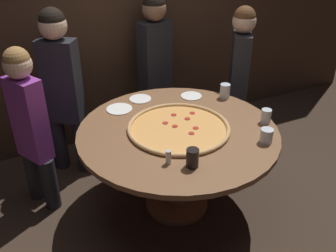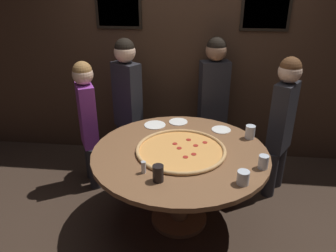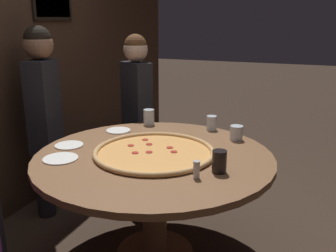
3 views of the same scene
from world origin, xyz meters
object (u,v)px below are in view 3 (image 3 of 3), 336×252
(diner_far_right, at_px, (44,110))
(drink_cup_by_shaker, at_px, (149,117))
(dining_table, at_px, (154,174))
(white_plate_far_back, at_px, (60,158))
(giant_pizza, at_px, (155,152))
(drink_cup_near_right, at_px, (236,133))
(diner_far_left, at_px, (137,104))
(drink_cup_near_left, at_px, (219,161))
(drink_cup_centre_back, at_px, (212,123))
(white_plate_near_front, at_px, (69,145))
(white_plate_right_side, at_px, (118,130))
(condiment_shaker, at_px, (196,170))

(diner_far_right, bearing_deg, drink_cup_by_shaker, 97.64)
(dining_table, height_order, white_plate_far_back, white_plate_far_back)
(giant_pizza, bearing_deg, diner_far_right, 75.16)
(drink_cup_near_right, bearing_deg, diner_far_left, 64.99)
(drink_cup_near_right, height_order, drink_cup_near_left, drink_cup_near_left)
(giant_pizza, bearing_deg, drink_cup_centre_back, -16.34)
(giant_pizza, distance_m, drink_cup_centre_back, 0.68)
(white_plate_near_front, bearing_deg, drink_cup_near_left, -93.50)
(dining_table, distance_m, diner_far_left, 1.14)
(drink_cup_near_right, bearing_deg, giant_pizza, 138.62)
(white_plate_right_side, relative_size, diner_far_left, 0.13)
(white_plate_right_side, bearing_deg, condiment_shaker, -127.00)
(giant_pizza, relative_size, drink_cup_centre_back, 7.06)
(white_plate_right_side, xyz_separation_m, condiment_shaker, (-0.62, -0.82, 0.05))
(drink_cup_by_shaker, height_order, condiment_shaker, drink_cup_by_shaker)
(drink_cup_centre_back, bearing_deg, drink_cup_by_shaker, 94.57)
(drink_cup_by_shaker, relative_size, condiment_shaker, 1.28)
(dining_table, distance_m, white_plate_near_front, 0.62)
(white_plate_far_back, relative_size, diner_far_right, 0.14)
(dining_table, relative_size, drink_cup_by_shaker, 12.18)
(drink_cup_near_right, distance_m, white_plate_far_back, 1.21)
(white_plate_far_back, bearing_deg, condiment_shaker, -87.46)
(drink_cup_by_shaker, height_order, drink_cup_centre_back, drink_cup_by_shaker)
(giant_pizza, height_order, condiment_shaker, condiment_shaker)
(drink_cup_by_shaker, bearing_deg, diner_far_left, 39.08)
(condiment_shaker, bearing_deg, drink_cup_centre_back, 10.21)
(drink_cup_by_shaker, height_order, drink_cup_near_left, drink_cup_near_left)
(drink_cup_near_right, relative_size, diner_far_left, 0.07)
(drink_cup_near_right, bearing_deg, diner_far_right, 97.12)
(dining_table, xyz_separation_m, diner_far_left, (0.96, 0.59, 0.22))
(drink_cup_near_right, bearing_deg, drink_cup_by_shaker, 79.64)
(white_plate_near_front, relative_size, condiment_shaker, 1.96)
(dining_table, bearing_deg, white_plate_right_side, 51.47)
(dining_table, relative_size, drink_cup_centre_back, 13.77)
(giant_pizza, relative_size, diner_far_right, 0.51)
(drink_cup_near_right, bearing_deg, condiment_shaker, 174.98)
(drink_cup_near_left, distance_m, white_plate_near_front, 1.06)
(drink_cup_near_left, relative_size, white_plate_far_back, 0.59)
(giant_pizza, bearing_deg, white_plate_far_back, 120.51)
(drink_cup_near_right, relative_size, white_plate_right_side, 0.56)
(drink_cup_centre_back, bearing_deg, condiment_shaker, -169.79)
(giant_pizza, xyz_separation_m, drink_cup_near_left, (-0.13, -0.45, 0.05))
(giant_pizza, xyz_separation_m, drink_cup_near_right, (0.48, -0.42, 0.04))
(dining_table, height_order, diner_far_right, diner_far_right)
(white_plate_far_back, distance_m, white_plate_near_front, 0.25)
(drink_cup_near_left, xyz_separation_m, condiment_shaker, (-0.12, 0.09, -0.01))
(diner_far_left, bearing_deg, diner_far_right, -95.11)
(dining_table, bearing_deg, diner_far_left, 31.66)
(drink_cup_by_shaker, relative_size, drink_cup_near_left, 0.98)
(condiment_shaker, relative_size, diner_far_right, 0.06)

